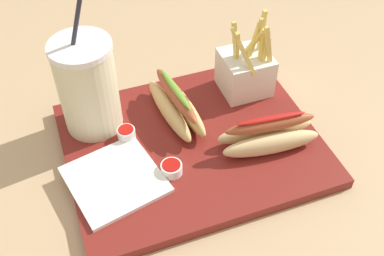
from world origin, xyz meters
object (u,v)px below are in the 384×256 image
object	(u,v)px
napkin_stack	(115,179)
hot_dog_1	(176,105)
soda_cup	(88,86)
fries_basket	(245,71)
hot_dog_2	(268,134)
ketchup_cup_2	(126,134)
ketchup_cup_1	(171,168)

from	to	relation	value
napkin_stack	hot_dog_1	bearing A→B (deg)	37.66
soda_cup	fries_basket	distance (m)	0.29
hot_dog_1	napkin_stack	bearing A→B (deg)	-142.34
hot_dog_2	napkin_stack	bearing A→B (deg)	176.99
hot_dog_2	hot_dog_1	bearing A→B (deg)	135.09
ketchup_cup_2	fries_basket	bearing A→B (deg)	11.95
ketchup_cup_2	ketchup_cup_1	bearing A→B (deg)	-63.38
fries_basket	hot_dog_1	distance (m)	0.15
hot_dog_2	napkin_stack	world-z (taller)	hot_dog_2
ketchup_cup_1	soda_cup	bearing A→B (deg)	120.89
hot_dog_1	ketchup_cup_1	bearing A→B (deg)	-112.08
fries_basket	napkin_stack	xyz separation A→B (m)	(-0.28, -0.13, -0.04)
ketchup_cup_2	hot_dog_1	bearing A→B (deg)	13.88
soda_cup	ketchup_cup_1	distance (m)	0.19
fries_basket	soda_cup	bearing A→B (deg)	178.96
soda_cup	napkin_stack	bearing A→B (deg)	-88.95
hot_dog_1	hot_dog_2	size ratio (longest dim) A/B	1.01
ketchup_cup_1	hot_dog_2	bearing A→B (deg)	0.19
hot_dog_1	ketchup_cup_2	world-z (taller)	hot_dog_1
hot_dog_2	ketchup_cup_1	bearing A→B (deg)	-179.81
hot_dog_2	ketchup_cup_1	distance (m)	0.17
ketchup_cup_2	hot_dog_2	bearing A→B (deg)	-23.79
ketchup_cup_2	napkin_stack	size ratio (longest dim) A/B	0.22
soda_cup	hot_dog_2	distance (m)	0.31
soda_cup	hot_dog_1	bearing A→B (deg)	-13.01
hot_dog_2	fries_basket	bearing A→B (deg)	80.50
soda_cup	hot_dog_2	xyz separation A→B (m)	(0.26, -0.15, -0.06)
ketchup_cup_1	napkin_stack	xyz separation A→B (m)	(-0.09, 0.01, -0.01)
hot_dog_2	ketchup_cup_1	world-z (taller)	hot_dog_2
soda_cup	ketchup_cup_1	bearing A→B (deg)	-59.11
ketchup_cup_1	ketchup_cup_2	size ratio (longest dim) A/B	1.13
soda_cup	fries_basket	bearing A→B (deg)	-1.04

